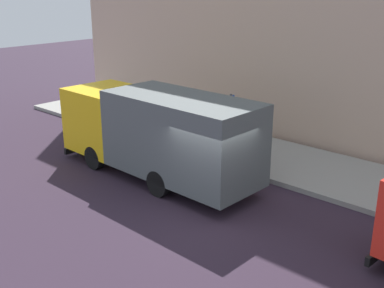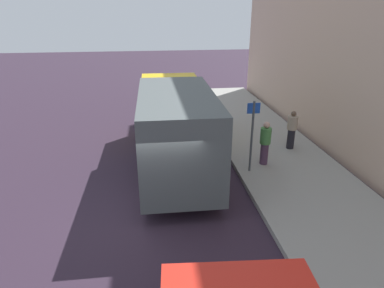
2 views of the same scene
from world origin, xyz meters
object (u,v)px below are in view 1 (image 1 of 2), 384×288
at_px(pedestrian_standing, 231,132).
at_px(pedestrian_walking, 230,119).
at_px(traffic_cone_orange, 132,122).
at_px(street_sign_post, 230,122).
at_px(large_utility_truck, 157,131).

bearing_deg(pedestrian_standing, pedestrian_walking, 6.01).
relative_size(pedestrian_standing, traffic_cone_orange, 2.25).
distance_m(traffic_cone_orange, street_sign_post, 5.79).
relative_size(traffic_cone_orange, street_sign_post, 0.29).
bearing_deg(pedestrian_standing, traffic_cone_orange, 62.56).
bearing_deg(street_sign_post, large_utility_truck, 155.26).
bearing_deg(pedestrian_walking, street_sign_post, 93.59).
bearing_deg(traffic_cone_orange, pedestrian_walking, -61.78).
bearing_deg(large_utility_truck, street_sign_post, -23.69).
height_order(large_utility_truck, pedestrian_standing, large_utility_truck).
distance_m(pedestrian_walking, traffic_cone_orange, 4.46).
relative_size(large_utility_truck, pedestrian_standing, 4.90).
bearing_deg(street_sign_post, pedestrian_standing, 35.00).
height_order(large_utility_truck, pedestrian_walking, large_utility_truck).
xyz_separation_m(pedestrian_walking, traffic_cone_orange, (-2.10, 3.91, -0.47)).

